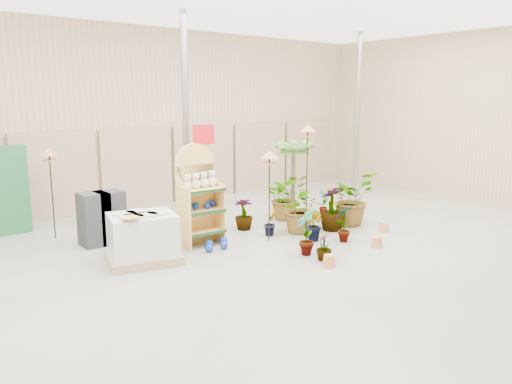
% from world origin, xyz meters
% --- Properties ---
extents(room, '(15.20, 12.10, 4.70)m').
position_xyz_m(room, '(0.00, 0.91, 2.21)').
color(room, gray).
rests_on(room, ground).
extents(display_shelf, '(0.82, 0.54, 1.91)m').
position_xyz_m(display_shelf, '(-0.55, 2.19, 0.87)').
color(display_shelf, '#DEAA57').
rests_on(display_shelf, ground).
extents(teddy_bears, '(0.71, 0.19, 0.30)m').
position_xyz_m(teddy_bears, '(-0.52, 2.10, 1.21)').
color(teddy_bears, beige).
rests_on(teddy_bears, display_shelf).
extents(gazing_balls_shelf, '(0.70, 0.24, 0.13)m').
position_xyz_m(gazing_balls_shelf, '(-0.55, 2.08, 0.75)').
color(gazing_balls_shelf, navy).
rests_on(gazing_balls_shelf, display_shelf).
extents(gazing_balls_floor, '(0.63, 0.39, 0.15)m').
position_xyz_m(gazing_balls_floor, '(-0.47, 1.70, 0.07)').
color(gazing_balls_floor, navy).
rests_on(gazing_balls_floor, ground).
extents(pallet_stack, '(1.37, 1.23, 0.87)m').
position_xyz_m(pallet_stack, '(-1.88, 1.83, 0.42)').
color(pallet_stack, '#9C7C62').
rests_on(pallet_stack, ground).
extents(charcoal_planters, '(0.80, 0.50, 1.00)m').
position_xyz_m(charcoal_planters, '(-1.99, 3.31, 0.50)').
color(charcoal_planters, black).
rests_on(charcoal_planters, ground).
extents(offer_sign, '(0.50, 0.08, 2.20)m').
position_xyz_m(offer_sign, '(0.10, 2.98, 1.57)').
color(offer_sign, gray).
rests_on(offer_sign, ground).
extents(bird_table_front, '(0.34, 0.34, 1.75)m').
position_xyz_m(bird_table_front, '(0.63, 1.50, 1.62)').
color(bird_table_front, black).
rests_on(bird_table_front, ground).
extents(bird_table_right, '(0.34, 0.34, 2.17)m').
position_xyz_m(bird_table_right, '(2.19, 2.08, 2.02)').
color(bird_table_right, black).
rests_on(bird_table_right, ground).
extents(bird_table_back, '(0.34, 0.34, 1.79)m').
position_xyz_m(bird_table_back, '(-2.58, 4.29, 1.66)').
color(bird_table_back, black).
rests_on(bird_table_back, ground).
extents(palm, '(0.70, 0.70, 1.89)m').
position_xyz_m(palm, '(2.18, 2.51, 1.62)').
color(palm, brown).
rests_on(palm, ground).
extents(potted_plant_0, '(0.49, 0.54, 0.85)m').
position_xyz_m(potted_plant_0, '(0.56, 0.40, 0.42)').
color(potted_plant_0, '#44832C').
rests_on(potted_plant_0, ground).
extents(potted_plant_1, '(0.36, 0.41, 0.66)m').
position_xyz_m(potted_plant_1, '(1.28, 0.90, 0.33)').
color(potted_plant_1, '#44832C').
rests_on(potted_plant_1, ground).
extents(potted_plant_2, '(1.09, 0.99, 1.06)m').
position_xyz_m(potted_plant_2, '(1.43, 1.55, 0.53)').
color(potted_plant_2, '#44832C').
rests_on(potted_plant_2, ground).
extents(potted_plant_3, '(0.55, 0.55, 0.96)m').
position_xyz_m(potted_plant_3, '(2.16, 1.27, 0.48)').
color(potted_plant_3, '#44832C').
rests_on(potted_plant_3, ground).
extents(potted_plant_4, '(0.39, 0.31, 0.64)m').
position_xyz_m(potted_plant_4, '(3.02, 2.36, 0.32)').
color(potted_plant_4, '#44832C').
rests_on(potted_plant_4, ground).
extents(potted_plant_5, '(0.36, 0.33, 0.53)m').
position_xyz_m(potted_plant_5, '(0.88, 1.77, 0.26)').
color(potted_plant_5, '#44832C').
rests_on(potted_plant_5, ground).
extents(potted_plant_6, '(1.10, 1.01, 1.03)m').
position_xyz_m(potted_plant_6, '(2.05, 2.61, 0.52)').
color(potted_plant_6, '#44832C').
rests_on(potted_plant_6, ground).
extents(potted_plant_7, '(0.38, 0.38, 0.48)m').
position_xyz_m(potted_plant_7, '(0.58, -0.01, 0.24)').
color(potted_plant_7, '#44832C').
rests_on(potted_plant_7, ground).
extents(potted_plant_8, '(0.43, 0.31, 0.76)m').
position_xyz_m(potted_plant_8, '(1.71, 0.54, 0.38)').
color(potted_plant_8, '#44832C').
rests_on(potted_plant_8, ground).
extents(potted_plant_10, '(1.13, 1.01, 1.17)m').
position_xyz_m(potted_plant_10, '(2.84, 1.36, 0.58)').
color(potted_plant_10, '#44832C').
rests_on(potted_plant_10, ground).
extents(potted_plant_11, '(0.52, 0.52, 0.68)m').
position_xyz_m(potted_plant_11, '(0.74, 2.47, 0.34)').
color(potted_plant_11, '#44832C').
rests_on(potted_plant_11, ground).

